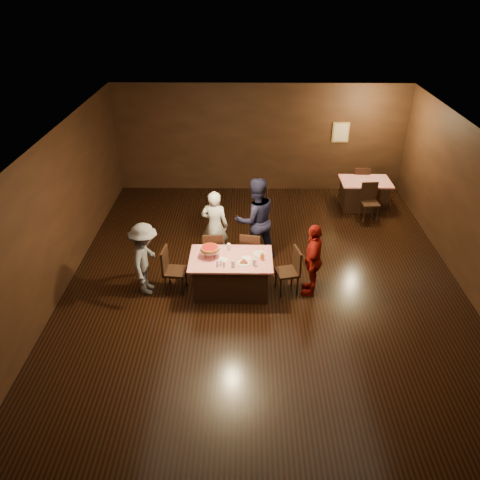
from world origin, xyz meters
name	(u,v)px	position (x,y,z in m)	size (l,w,h in m)	color
room	(267,194)	(0.00, 0.01, 2.14)	(10.00, 10.04, 3.02)	black
main_table	(231,275)	(-0.66, 0.02, 0.39)	(1.60, 1.00, 0.77)	red
back_table	(364,194)	(2.76, 3.82, 0.39)	(1.30, 0.90, 0.77)	#AE0B14
chair_far_left	(213,250)	(-1.06, 0.77, 0.47)	(0.42, 0.42, 0.95)	black
chair_far_right	(251,251)	(-0.26, 0.77, 0.47)	(0.42, 0.42, 0.95)	black
chair_end_left	(175,270)	(-1.76, 0.02, 0.47)	(0.42, 0.42, 0.95)	black
chair_end_right	(287,271)	(0.44, 0.02, 0.47)	(0.42, 0.42, 0.95)	black
chair_back_near	(370,203)	(2.76, 3.12, 0.47)	(0.42, 0.42, 0.95)	black
chair_back_far	(360,182)	(2.76, 4.42, 0.47)	(0.42, 0.42, 0.95)	black
diner_white_jacket	(215,226)	(-1.04, 1.26, 0.80)	(0.59, 0.38, 1.60)	silver
diner_navy_hoodie	(255,220)	(-0.17, 1.27, 0.95)	(0.92, 0.72, 1.89)	black
diner_grey_knit	(145,259)	(-2.31, -0.01, 0.75)	(0.97, 0.56, 1.50)	#5E5E63
diner_red_shirt	(313,260)	(0.92, 0.01, 0.76)	(0.89, 0.37, 1.52)	maroon
pizza_stand	(210,249)	(-1.06, 0.07, 0.95)	(0.38, 0.38, 0.22)	black
plate_with_slice	(244,262)	(-0.41, -0.16, 0.80)	(0.25, 0.25, 0.06)	white
plate_empty	(259,254)	(-0.11, 0.17, 0.78)	(0.25, 0.25, 0.01)	white
glass_front_left	(233,264)	(-0.61, -0.28, 0.84)	(0.08, 0.08, 0.14)	silver
glass_front_right	(254,262)	(-0.21, -0.23, 0.84)	(0.08, 0.08, 0.14)	silver
glass_amber	(262,257)	(-0.06, -0.03, 0.84)	(0.08, 0.08, 0.14)	#BF7F26
glass_back	(229,247)	(-0.71, 0.32, 0.84)	(0.08, 0.08, 0.14)	silver
condiments	(221,264)	(-0.84, -0.27, 0.82)	(0.17, 0.10, 0.09)	silver
napkin_center	(246,258)	(-0.36, 0.02, 0.77)	(0.16, 0.16, 0.01)	white
napkin_left	(223,259)	(-0.81, -0.03, 0.77)	(0.16, 0.16, 0.01)	white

